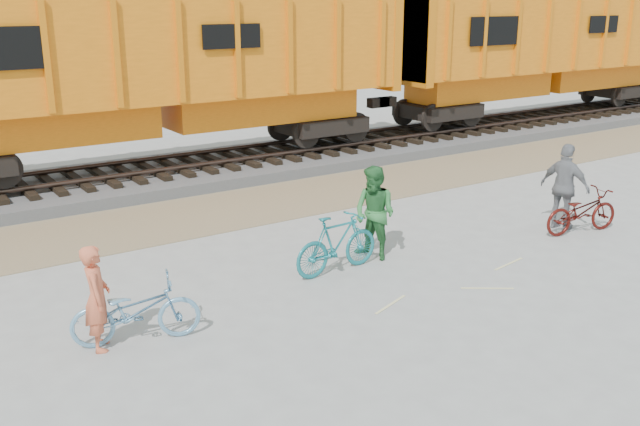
# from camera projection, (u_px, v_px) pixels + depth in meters

# --- Properties ---
(ground) EXTENTS (120.00, 120.00, 0.00)m
(ground) POSITION_uv_depth(u_px,v_px,m) (406.00, 276.00, 12.70)
(ground) COLOR #9E9E99
(ground) RESTS_ON ground
(gravel_strip) EXTENTS (120.00, 3.00, 0.02)m
(gravel_strip) POSITION_uv_depth(u_px,v_px,m) (256.00, 205.00, 17.07)
(gravel_strip) COLOR #8F7858
(gravel_strip) RESTS_ON ground
(ballast_bed) EXTENTS (120.00, 4.00, 0.30)m
(ballast_bed) POSITION_uv_depth(u_px,v_px,m) (195.00, 171.00, 19.82)
(ballast_bed) COLOR slate
(ballast_bed) RESTS_ON ground
(track) EXTENTS (120.00, 2.60, 0.24)m
(track) POSITION_uv_depth(u_px,v_px,m) (195.00, 159.00, 19.72)
(track) COLOR black
(track) RESTS_ON ballast_bed
(hopper_car_center) EXTENTS (14.00, 3.13, 4.65)m
(hopper_car_center) POSITION_uv_depth(u_px,v_px,m) (157.00, 68.00, 18.49)
(hopper_car_center) COLOR black
(hopper_car_center) RESTS_ON track
(hopper_car_right) EXTENTS (14.00, 3.13, 4.65)m
(hopper_car_right) POSITION_uv_depth(u_px,v_px,m) (541.00, 47.00, 26.48)
(hopper_car_right) COLOR black
(hopper_car_right) RESTS_ON track
(bicycle_blue) EXTENTS (1.93, 1.12, 0.96)m
(bicycle_blue) POSITION_uv_depth(u_px,v_px,m) (136.00, 311.00, 10.17)
(bicycle_blue) COLOR #6699BD
(bicycle_blue) RESTS_ON ground
(bicycle_teal) EXTENTS (1.84, 0.63, 1.09)m
(bicycle_teal) POSITION_uv_depth(u_px,v_px,m) (337.00, 243.00, 12.76)
(bicycle_teal) COLOR #1A727A
(bicycle_teal) RESTS_ON ground
(bicycle_maroon) EXTENTS (1.87, 0.95, 0.94)m
(bicycle_maroon) POSITION_uv_depth(u_px,v_px,m) (582.00, 211.00, 14.93)
(bicycle_maroon) COLOR #450F0B
(bicycle_maroon) RESTS_ON ground
(person_solo) EXTENTS (0.51, 0.64, 1.54)m
(person_solo) POSITION_uv_depth(u_px,v_px,m) (97.00, 298.00, 9.90)
(person_solo) COLOR #D25F3E
(person_solo) RESTS_ON ground
(person_man) EXTENTS (0.88, 1.01, 1.78)m
(person_man) POSITION_uv_depth(u_px,v_px,m) (375.00, 213.00, 13.35)
(person_man) COLOR #2A6A32
(person_man) RESTS_ON ground
(person_woman) EXTENTS (0.66, 1.15, 1.85)m
(person_woman) POSITION_uv_depth(u_px,v_px,m) (565.00, 187.00, 15.06)
(person_woman) COLOR slate
(person_woman) RESTS_ON ground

